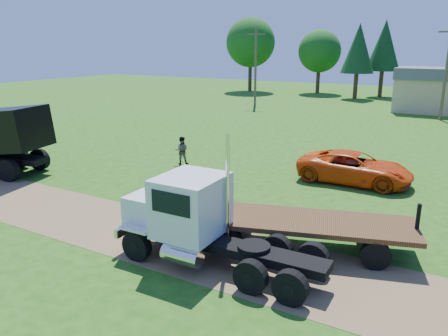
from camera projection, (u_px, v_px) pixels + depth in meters
The scene contains 9 objects.
ground at pixel (179, 243), 16.13m from camera, with size 140.00×140.00×0.00m, color #214D10.
dirt_track at pixel (179, 242), 16.13m from camera, with size 120.00×4.20×0.01m, color olive.
white_semi_tractor at pixel (193, 218), 14.51m from camera, with size 7.23×2.64×4.34m.
orange_pickup at pixel (355, 168), 22.96m from camera, with size 2.70×5.86×1.63m, color #D34109.
flatbed_trailer at pixel (302, 226), 15.49m from camera, with size 8.14×4.53×2.00m.
spectator_b at pixel (182, 150), 26.50m from camera, with size 0.83×0.65×1.71m, color #999999.
tan_shed at pixel (426, 89), 46.88m from camera, with size 6.20×5.40×4.70m.
utility_poles at pixel (446, 70), 41.13m from camera, with size 42.20×0.28×9.00m.
tree_row at pixel (425, 49), 55.90m from camera, with size 55.44×10.15×11.11m.
Camera 1 is at (8.83, -11.95, 7.06)m, focal length 35.00 mm.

